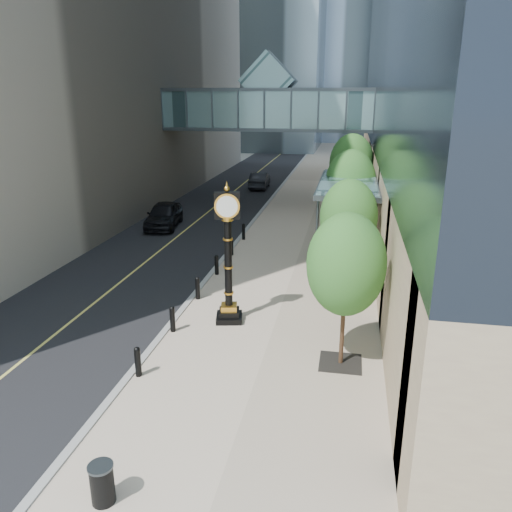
% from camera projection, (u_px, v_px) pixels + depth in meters
% --- Properties ---
extents(ground, '(320.00, 320.00, 0.00)m').
position_uv_depth(ground, '(212.00, 405.00, 14.51)').
color(ground, gray).
rests_on(ground, ground).
extents(road, '(8.00, 180.00, 0.02)m').
position_uv_depth(road, '(249.00, 179.00, 53.13)').
color(road, black).
rests_on(road, ground).
extents(sidewalk, '(8.00, 180.00, 0.06)m').
position_uv_depth(sidewalk, '(325.00, 181.00, 51.71)').
color(sidewalk, tan).
rests_on(sidewalk, ground).
extents(curb, '(0.25, 180.00, 0.07)m').
position_uv_depth(curb, '(286.00, 180.00, 52.42)').
color(curb, gray).
rests_on(curb, ground).
extents(skywalk, '(17.00, 4.20, 5.80)m').
position_uv_depth(skywalk, '(269.00, 106.00, 38.83)').
color(skywalk, slate).
rests_on(skywalk, ground).
extents(entrance_canopy, '(3.00, 8.00, 4.38)m').
position_uv_depth(entrance_canopy, '(348.00, 184.00, 25.69)').
color(entrance_canopy, '#383F44').
rests_on(entrance_canopy, ground).
extents(bollard_row, '(0.20, 16.20, 0.90)m').
position_uv_depth(bollard_row, '(208.00, 277.00, 23.24)').
color(bollard_row, black).
rests_on(bollard_row, sidewalk).
extents(street_trees, '(2.97, 28.60, 6.10)m').
position_uv_depth(street_trees, '(350.00, 181.00, 28.78)').
color(street_trees, black).
rests_on(street_trees, sidewalk).
extents(street_clock, '(1.19, 1.19, 5.38)m').
position_uv_depth(street_clock, '(228.00, 265.00, 19.09)').
color(street_clock, black).
rests_on(street_clock, sidewalk).
extents(trash_bin, '(0.62, 0.62, 0.90)m').
position_uv_depth(trash_bin, '(102.00, 485.00, 10.85)').
color(trash_bin, black).
rests_on(trash_bin, sidewalk).
extents(pedestrian, '(0.64, 0.50, 1.53)m').
position_uv_depth(pedestrian, '(340.00, 281.00, 21.79)').
color(pedestrian, '#B2AFA3').
rests_on(pedestrian, sidewalk).
extents(car_near, '(2.62, 5.11, 1.67)m').
position_uv_depth(car_near, '(164.00, 215.00, 33.72)').
color(car_near, black).
rests_on(car_near, road).
extents(car_far, '(1.80, 4.61, 1.49)m').
position_uv_depth(car_far, '(260.00, 180.00, 47.81)').
color(car_far, black).
rests_on(car_far, road).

